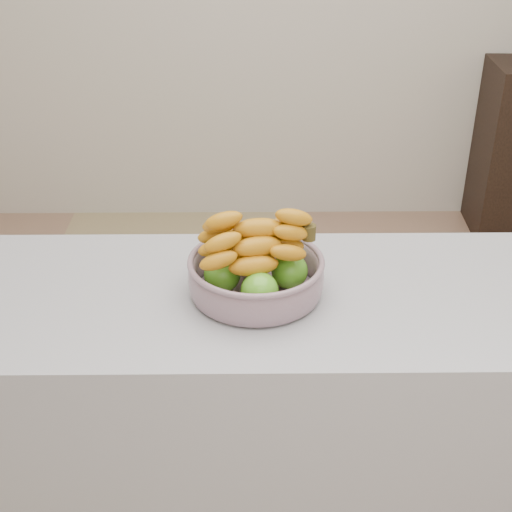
# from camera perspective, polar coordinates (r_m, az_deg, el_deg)

# --- Properties ---
(ground) EXTENTS (4.00, 4.00, 0.00)m
(ground) POSITION_cam_1_polar(r_m,az_deg,el_deg) (2.49, 5.03, -17.02)
(ground) COLOR #93805A
(ground) RESTS_ON ground
(counter) EXTENTS (2.00, 0.60, 0.90)m
(counter) POSITION_cam_1_polar(r_m,az_deg,el_deg) (1.97, 6.35, -14.00)
(counter) COLOR #9FA0A7
(counter) RESTS_ON ground
(fruit_bowl) EXTENTS (0.32, 0.32, 0.19)m
(fruit_bowl) POSITION_cam_1_polar(r_m,az_deg,el_deg) (1.65, -0.01, -1.17)
(fruit_bowl) COLOR #8E9BAA
(fruit_bowl) RESTS_ON counter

